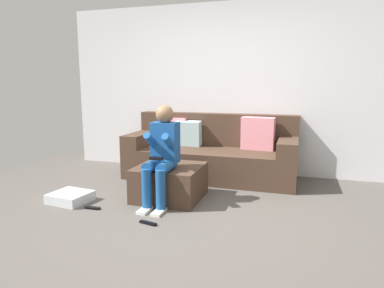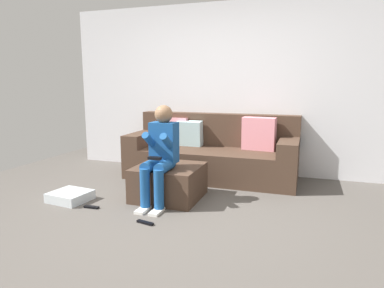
{
  "view_description": "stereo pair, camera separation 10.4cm",
  "coord_description": "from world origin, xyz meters",
  "px_view_note": "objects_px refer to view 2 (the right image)",
  "views": [
    {
      "loc": [
        1.11,
        -2.92,
        1.33
      ],
      "look_at": [
        -0.19,
        1.2,
        0.57
      ],
      "focal_mm": 32.2,
      "sensor_mm": 36.0,
      "label": 1
    },
    {
      "loc": [
        1.21,
        -2.89,
        1.33
      ],
      "look_at": [
        -0.19,
        1.2,
        0.57
      ],
      "focal_mm": 32.2,
      "sensor_mm": 36.0,
      "label": 2
    }
  ],
  "objects_px": {
    "remote_under_side_table": "(68,194)",
    "person_seated": "(161,151)",
    "remote_by_storage_bin": "(92,207)",
    "ottoman": "(169,182)",
    "remote_near_ottoman": "(145,223)",
    "storage_bin": "(70,196)",
    "couch_sectional": "(213,154)"
  },
  "relations": [
    {
      "from": "person_seated",
      "to": "storage_bin",
      "type": "bearing_deg",
      "value": -165.19
    },
    {
      "from": "storage_bin",
      "to": "remote_under_side_table",
      "type": "xyz_separation_m",
      "value": [
        -0.15,
        0.16,
        -0.04
      ]
    },
    {
      "from": "storage_bin",
      "to": "remote_near_ottoman",
      "type": "bearing_deg",
      "value": -15.98
    },
    {
      "from": "person_seated",
      "to": "remote_under_side_table",
      "type": "bearing_deg",
      "value": -174.46
    },
    {
      "from": "remote_under_side_table",
      "to": "couch_sectional",
      "type": "bearing_deg",
      "value": 48.45
    },
    {
      "from": "ottoman",
      "to": "remote_near_ottoman",
      "type": "distance_m",
      "value": 0.8
    },
    {
      "from": "storage_bin",
      "to": "remote_near_ottoman",
      "type": "distance_m",
      "value": 1.16
    },
    {
      "from": "remote_by_storage_bin",
      "to": "remote_under_side_table",
      "type": "height_order",
      "value": "same"
    },
    {
      "from": "person_seated",
      "to": "storage_bin",
      "type": "xyz_separation_m",
      "value": [
        -1.02,
        -0.27,
        -0.54
      ]
    },
    {
      "from": "ottoman",
      "to": "person_seated",
      "type": "height_order",
      "value": "person_seated"
    },
    {
      "from": "couch_sectional",
      "to": "remote_under_side_table",
      "type": "relative_size",
      "value": 12.08
    },
    {
      "from": "remote_under_side_table",
      "to": "storage_bin",
      "type": "bearing_deg",
      "value": -41.87
    },
    {
      "from": "couch_sectional",
      "to": "remote_under_side_table",
      "type": "height_order",
      "value": "couch_sectional"
    },
    {
      "from": "person_seated",
      "to": "storage_bin",
      "type": "relative_size",
      "value": 2.64
    },
    {
      "from": "ottoman",
      "to": "storage_bin",
      "type": "xyz_separation_m",
      "value": [
        -1.04,
        -0.46,
        -0.14
      ]
    },
    {
      "from": "couch_sectional",
      "to": "remote_by_storage_bin",
      "type": "distance_m",
      "value": 1.92
    },
    {
      "from": "person_seated",
      "to": "remote_near_ottoman",
      "type": "height_order",
      "value": "person_seated"
    },
    {
      "from": "person_seated",
      "to": "remote_near_ottoman",
      "type": "bearing_deg",
      "value": -81.22
    },
    {
      "from": "remote_near_ottoman",
      "to": "remote_under_side_table",
      "type": "height_order",
      "value": "same"
    },
    {
      "from": "person_seated",
      "to": "remote_by_storage_bin",
      "type": "relative_size",
      "value": 6.58
    },
    {
      "from": "couch_sectional",
      "to": "person_seated",
      "type": "height_order",
      "value": "person_seated"
    },
    {
      "from": "storage_bin",
      "to": "remote_by_storage_bin",
      "type": "bearing_deg",
      "value": -18.54
    },
    {
      "from": "couch_sectional",
      "to": "remote_near_ottoman",
      "type": "bearing_deg",
      "value": -94.78
    },
    {
      "from": "remote_near_ottoman",
      "to": "couch_sectional",
      "type": "bearing_deg",
      "value": 97.8
    },
    {
      "from": "remote_by_storage_bin",
      "to": "remote_under_side_table",
      "type": "relative_size",
      "value": 0.85
    },
    {
      "from": "couch_sectional",
      "to": "remote_under_side_table",
      "type": "distance_m",
      "value": 2.01
    },
    {
      "from": "remote_near_ottoman",
      "to": "remote_under_side_table",
      "type": "xyz_separation_m",
      "value": [
        -1.26,
        0.47,
        0.0
      ]
    },
    {
      "from": "couch_sectional",
      "to": "remote_by_storage_bin",
      "type": "bearing_deg",
      "value": -118.31
    },
    {
      "from": "person_seated",
      "to": "remote_by_storage_bin",
      "type": "bearing_deg",
      "value": -148.76
    },
    {
      "from": "remote_near_ottoman",
      "to": "ottoman",
      "type": "bearing_deg",
      "value": 108.16
    },
    {
      "from": "remote_near_ottoman",
      "to": "remote_by_storage_bin",
      "type": "height_order",
      "value": "same"
    },
    {
      "from": "remote_under_side_table",
      "to": "person_seated",
      "type": "bearing_deg",
      "value": 9.7
    }
  ]
}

